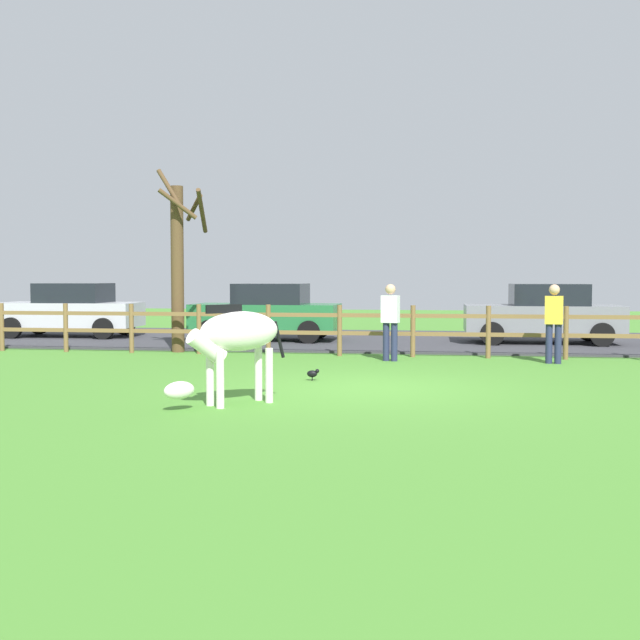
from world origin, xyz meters
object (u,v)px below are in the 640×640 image
bare_tree (179,261)px  parked_car_green (267,311)px  parked_car_grey (544,313)px  visitor_left_of_tree (554,320)px  crow_on_grass (313,373)px  parked_car_silver (71,309)px  zebra (234,339)px  visitor_right_of_tree (390,319)px

bare_tree → parked_car_green: 3.70m
parked_car_grey → parked_car_green: bearing=-178.9°
parked_car_grey → visitor_left_of_tree: size_ratio=2.45×
crow_on_grass → bare_tree: bearing=130.7°
bare_tree → parked_car_silver: size_ratio=1.06×
crow_on_grass → parked_car_silver: parked_car_silver is taller
bare_tree → parked_car_grey: size_ratio=1.07×
parked_car_green → parked_car_silver: size_ratio=0.99×
crow_on_grass → parked_car_grey: bearing=58.3°
zebra → visitor_right_of_tree: visitor_right_of_tree is taller
parked_car_silver → visitor_right_of_tree: (9.60, -4.78, 0.06)m
bare_tree → parked_car_grey: (8.85, 3.28, -1.32)m
crow_on_grass → visitor_right_of_tree: 3.64m
parked_car_green → visitor_left_of_tree: bearing=-32.0°
zebra → parked_car_grey: (5.56, 10.57, -0.08)m
parked_car_green → parked_car_grey: size_ratio=1.00×
bare_tree → parked_car_silver: (-4.49, 3.53, -1.32)m
crow_on_grass → visitor_left_of_tree: (4.50, 3.38, 0.78)m
zebra → parked_car_green: bearing=100.0°
zebra → parked_car_green: size_ratio=0.38×
bare_tree → visitor_left_of_tree: (8.47, -1.24, -1.26)m
zebra → crow_on_grass: 2.87m
parked_car_silver → visitor_left_of_tree: size_ratio=2.48×
parked_car_grey → visitor_right_of_tree: bearing=-129.7°
crow_on_grass → parked_car_green: parked_car_green is taller
crow_on_grass → visitor_right_of_tree: size_ratio=0.13×
parked_car_green → parked_car_grey: bearing=1.1°
parked_car_silver → parked_car_green: bearing=-3.8°
crow_on_grass → parked_car_grey: (4.88, 7.90, 0.72)m
bare_tree → zebra: 8.09m
parked_car_grey → bare_tree: bearing=-159.7°
parked_car_silver → visitor_left_of_tree: visitor_left_of_tree is taller
parked_car_green → visitor_right_of_tree: size_ratio=2.45×
crow_on_grass → visitor_left_of_tree: size_ratio=0.13×
visitor_left_of_tree → parked_car_green: bearing=148.0°
crow_on_grass → parked_car_silver: 11.78m
zebra → visitor_right_of_tree: (1.81, 6.04, -0.02)m
zebra → parked_car_green: (-1.84, 10.43, -0.08)m
zebra → parked_car_grey: parked_car_grey is taller
parked_car_grey → visitor_left_of_tree: (-0.38, -4.52, 0.06)m
zebra → visitor_left_of_tree: visitor_left_of_tree is taller
parked_car_green → visitor_left_of_tree: 8.27m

